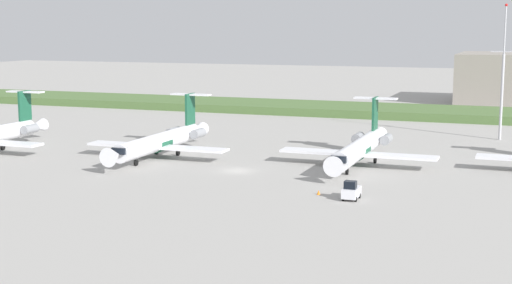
% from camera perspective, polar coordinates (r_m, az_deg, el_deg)
% --- Properties ---
extents(ground_plane, '(500.00, 500.00, 0.00)m').
position_cam_1_polar(ground_plane, '(132.15, 3.38, 0.11)').
color(ground_plane, '#9E9B96').
extents(grass_berm, '(320.00, 20.00, 1.83)m').
position_cam_1_polar(grass_berm, '(174.37, 7.64, 2.46)').
color(grass_berm, '#4C6B38').
rests_on(grass_berm, ground).
extents(regional_jet_second, '(22.81, 31.00, 9.00)m').
position_cam_1_polar(regional_jet_second, '(115.97, -7.26, 0.10)').
color(regional_jet_second, white).
rests_on(regional_jet_second, ground).
extents(regional_jet_third, '(22.81, 31.00, 9.00)m').
position_cam_1_polar(regional_jet_third, '(109.64, 7.98, -0.42)').
color(regional_jet_third, white).
rests_on(regional_jet_third, ground).
extents(antenna_mast, '(4.40, 0.50, 23.99)m').
position_cam_1_polar(antenna_mast, '(138.87, 18.36, 4.23)').
color(antenna_mast, '#B2B2B7').
rests_on(antenna_mast, ground).
extents(baggage_tug, '(1.72, 3.20, 2.30)m').
position_cam_1_polar(baggage_tug, '(87.63, 7.31, -3.76)').
color(baggage_tug, silver).
rests_on(baggage_tug, ground).
extents(safety_cone_front_marker, '(0.44, 0.44, 0.55)m').
position_cam_1_polar(safety_cone_front_marker, '(89.89, 4.82, -3.87)').
color(safety_cone_front_marker, orange).
rests_on(safety_cone_front_marker, ground).
extents(safety_cone_mid_marker, '(0.44, 0.44, 0.55)m').
position_cam_1_polar(safety_cone_mid_marker, '(88.50, 7.06, -4.11)').
color(safety_cone_mid_marker, orange).
rests_on(safety_cone_mid_marker, ground).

